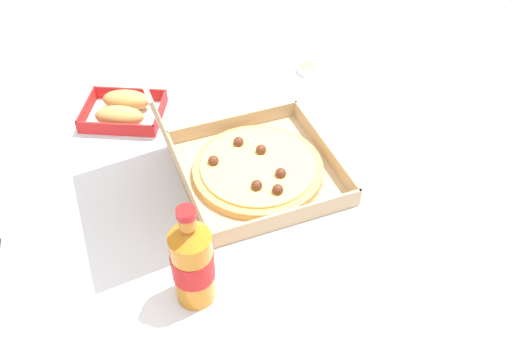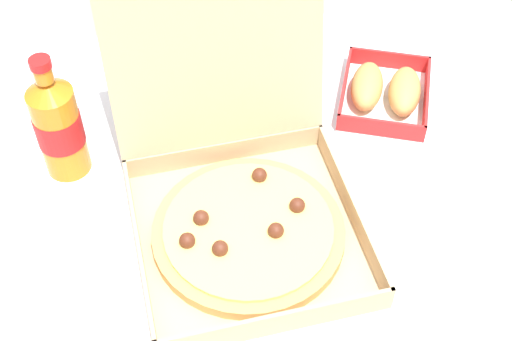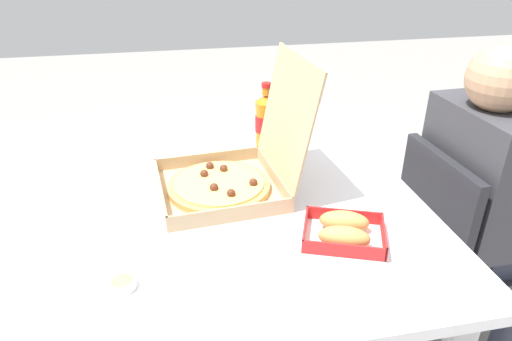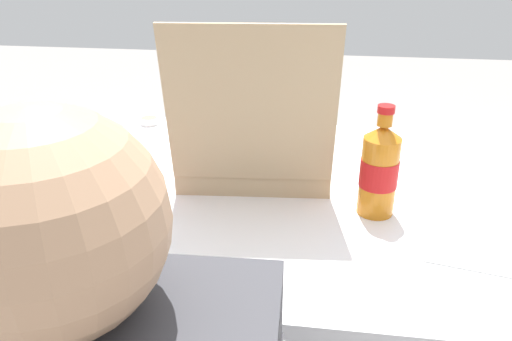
{
  "view_description": "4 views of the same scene",
  "coord_description": "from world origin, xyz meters",
  "px_view_note": "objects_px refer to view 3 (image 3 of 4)",
  "views": [
    {
      "loc": [
        -0.8,
        0.13,
        1.58
      ],
      "look_at": [
        -0.02,
        -0.09,
        0.82
      ],
      "focal_mm": 37.68,
      "sensor_mm": 36.0,
      "label": 1
    },
    {
      "loc": [
        -0.07,
        -0.74,
        1.61
      ],
      "look_at": [
        0.05,
        -0.02,
        0.81
      ],
      "focal_mm": 49.38,
      "sensor_mm": 36.0,
      "label": 2
    },
    {
      "loc": [
        1.15,
        -0.23,
        1.42
      ],
      "look_at": [
        0.03,
        -0.01,
        0.82
      ],
      "focal_mm": 32.26,
      "sensor_mm": 36.0,
      "label": 3
    },
    {
      "loc": [
        -0.12,
        0.97,
        1.26
      ],
      "look_at": [
        0.01,
        -0.04,
        0.78
      ],
      "focal_mm": 34.57,
      "sensor_mm": 36.0,
      "label": 4
    }
  ],
  "objects_px": {
    "diner_person": "(487,193)",
    "bread_side_box": "(344,231)",
    "chair": "(457,249)",
    "dipping_sauce_cup": "(122,284)",
    "pizza_box_open": "(231,174)",
    "paper_menu": "(284,124)",
    "cola_bottle": "(266,121)"
  },
  "relations": [
    {
      "from": "diner_person",
      "to": "bread_side_box",
      "type": "relative_size",
      "value": 4.98
    },
    {
      "from": "chair",
      "to": "dipping_sauce_cup",
      "type": "xyz_separation_m",
      "value": [
        0.3,
        -1.02,
        0.29
      ]
    },
    {
      "from": "pizza_box_open",
      "to": "chair",
      "type": "bearing_deg",
      "value": 85.47
    },
    {
      "from": "diner_person",
      "to": "dipping_sauce_cup",
      "type": "distance_m",
      "value": 1.12
    },
    {
      "from": "paper_menu",
      "to": "diner_person",
      "type": "bearing_deg",
      "value": 58.04
    },
    {
      "from": "chair",
      "to": "pizza_box_open",
      "type": "height_order",
      "value": "pizza_box_open"
    },
    {
      "from": "diner_person",
      "to": "paper_menu",
      "type": "distance_m",
      "value": 0.74
    },
    {
      "from": "diner_person",
      "to": "cola_bottle",
      "type": "relative_size",
      "value": 5.14
    },
    {
      "from": "pizza_box_open",
      "to": "dipping_sauce_cup",
      "type": "xyz_separation_m",
      "value": [
        0.36,
        -0.28,
        -0.04
      ]
    },
    {
      "from": "cola_bottle",
      "to": "pizza_box_open",
      "type": "bearing_deg",
      "value": -30.92
    },
    {
      "from": "chair",
      "to": "paper_menu",
      "type": "relative_size",
      "value": 3.95
    },
    {
      "from": "chair",
      "to": "diner_person",
      "type": "xyz_separation_m",
      "value": [
        -0.0,
        0.06,
        0.21
      ]
    },
    {
      "from": "pizza_box_open",
      "to": "dipping_sauce_cup",
      "type": "height_order",
      "value": "pizza_box_open"
    },
    {
      "from": "bread_side_box",
      "to": "paper_menu",
      "type": "xyz_separation_m",
      "value": [
        -0.74,
        0.04,
        -0.02
      ]
    },
    {
      "from": "chair",
      "to": "bread_side_box",
      "type": "distance_m",
      "value": 0.64
    },
    {
      "from": "chair",
      "to": "diner_person",
      "type": "bearing_deg",
      "value": 92.18
    },
    {
      "from": "dipping_sauce_cup",
      "to": "paper_menu",
      "type": "bearing_deg",
      "value": 145.71
    },
    {
      "from": "diner_person",
      "to": "paper_menu",
      "type": "height_order",
      "value": "diner_person"
    },
    {
      "from": "cola_bottle",
      "to": "paper_menu",
      "type": "distance_m",
      "value": 0.24
    },
    {
      "from": "bread_side_box",
      "to": "cola_bottle",
      "type": "relative_size",
      "value": 1.03
    },
    {
      "from": "diner_person",
      "to": "pizza_box_open",
      "type": "bearing_deg",
      "value": -94.04
    },
    {
      "from": "pizza_box_open",
      "to": "dipping_sauce_cup",
      "type": "bearing_deg",
      "value": -38.33
    },
    {
      "from": "chair",
      "to": "cola_bottle",
      "type": "bearing_deg",
      "value": -119.04
    },
    {
      "from": "pizza_box_open",
      "to": "paper_menu",
      "type": "relative_size",
      "value": 2.01
    },
    {
      "from": "chair",
      "to": "bread_side_box",
      "type": "xyz_separation_m",
      "value": [
        0.23,
        -0.51,
        0.3
      ]
    },
    {
      "from": "bread_side_box",
      "to": "paper_menu",
      "type": "relative_size",
      "value": 1.1
    },
    {
      "from": "chair",
      "to": "pizza_box_open",
      "type": "xyz_separation_m",
      "value": [
        -0.06,
        -0.74,
        0.33
      ]
    },
    {
      "from": "pizza_box_open",
      "to": "cola_bottle",
      "type": "xyz_separation_m",
      "value": [
        -0.26,
        0.16,
        0.04
      ]
    },
    {
      "from": "paper_menu",
      "to": "dipping_sauce_cup",
      "type": "height_order",
      "value": "dipping_sauce_cup"
    },
    {
      "from": "dipping_sauce_cup",
      "to": "cola_bottle",
      "type": "bearing_deg",
      "value": 144.65
    },
    {
      "from": "paper_menu",
      "to": "dipping_sauce_cup",
      "type": "relative_size",
      "value": 3.75
    },
    {
      "from": "pizza_box_open",
      "to": "bread_side_box",
      "type": "height_order",
      "value": "pizza_box_open"
    }
  ]
}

